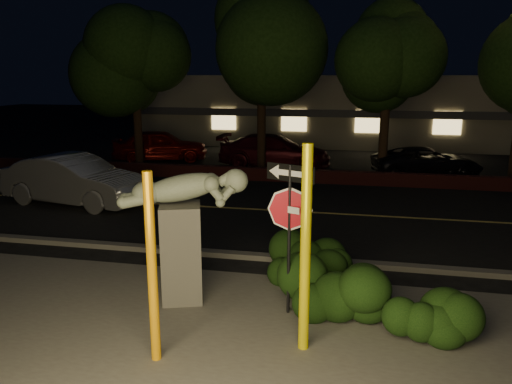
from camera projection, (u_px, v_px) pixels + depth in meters
ground at (312, 190)px, 17.88m from camera, size 90.00×90.00×0.00m
patio at (242, 354)px, 7.39m from camera, size 14.00×6.00×0.02m
road at (303, 212)px, 15.02m from camera, size 80.00×8.00×0.01m
lane_marking at (303, 212)px, 15.01m from camera, size 80.00×0.12×0.00m
curb at (282, 258)px, 11.10m from camera, size 80.00×0.25×0.12m
brick_wall at (316, 176)px, 19.06m from camera, size 40.00×0.35×0.50m
parking_lot at (326, 159)px, 24.55m from camera, size 40.00×12.00×0.01m
building at (336, 107)px, 31.70m from camera, size 22.00×10.20×4.00m
tree_far_a at (133, 43)px, 21.09m from camera, size 4.60×4.60×7.43m
tree_far_b at (262, 23)px, 20.03m from camera, size 5.20×5.20×8.41m
tree_far_c at (390, 30)px, 18.75m from camera, size 4.80×4.80×7.84m
yellow_pole_left at (152, 270)px, 6.94m from camera, size 0.14×0.14×2.80m
yellow_pole_right at (305, 251)px, 7.20m from camera, size 0.16×0.16×3.13m
signpost at (290, 210)px, 8.25m from camera, size 0.83×0.36×2.63m
sculpture at (183, 222)px, 8.85m from camera, size 2.26×1.24×2.44m
hedge_center at (313, 258)px, 9.91m from camera, size 1.94×1.00×0.98m
hedge_right at (335, 282)px, 8.45m from camera, size 1.96×1.12×1.25m
hedge_far_right at (429, 313)px, 7.70m from camera, size 1.41×0.95×0.93m
silver_sedan at (74, 180)px, 15.81m from camera, size 4.99×2.49×1.57m
parked_car_red at (160, 145)px, 23.79m from camera, size 4.76×3.05×1.51m
parked_car_darkred at (275, 151)px, 22.29m from camera, size 5.04×2.18×1.45m
parked_car_dark at (426, 162)px, 20.14m from camera, size 4.64×2.88×1.20m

